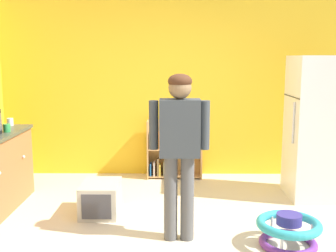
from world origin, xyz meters
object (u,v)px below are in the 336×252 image
(bookshelf, at_px, (171,152))
(green_cup, at_px, (7,128))
(baby_walker, at_px, (289,231))
(pet_carrier, at_px, (101,198))
(refrigerator, at_px, (318,128))
(white_cup, at_px, (10,122))
(standing_person, at_px, (179,141))

(bookshelf, relative_size, green_cup, 8.95)
(baby_walker, bearing_deg, pet_carrier, 156.77)
(green_cup, bearing_deg, bookshelf, 33.25)
(refrigerator, bearing_deg, bookshelf, 154.64)
(baby_walker, relative_size, white_cup, 6.36)
(baby_walker, bearing_deg, standing_person, 171.34)
(standing_person, relative_size, green_cup, 16.95)
(refrigerator, xyz_separation_m, green_cup, (-3.75, -0.38, 0.06))
(green_cup, distance_m, white_cup, 0.48)
(baby_walker, distance_m, white_cup, 3.58)
(refrigerator, height_order, standing_person, refrigerator)
(pet_carrier, xyz_separation_m, white_cup, (-1.25, 0.69, 0.77))
(bookshelf, height_order, green_cup, green_cup)
(white_cup, bearing_deg, bookshelf, 21.12)
(bookshelf, xyz_separation_m, pet_carrier, (-0.79, -1.48, -0.19))
(bookshelf, bearing_deg, pet_carrier, -118.13)
(refrigerator, xyz_separation_m, bookshelf, (-1.84, 0.87, -0.52))
(baby_walker, relative_size, green_cup, 6.36)
(standing_person, bearing_deg, refrigerator, 35.85)
(baby_walker, xyz_separation_m, green_cup, (-3.01, 1.05, 0.79))
(refrigerator, xyz_separation_m, baby_walker, (-0.73, -1.43, -0.73))
(standing_person, height_order, pet_carrier, standing_person)
(refrigerator, relative_size, pet_carrier, 3.22)
(green_cup, bearing_deg, baby_walker, -19.23)
(bookshelf, relative_size, baby_walker, 1.41)
(standing_person, xyz_separation_m, baby_walker, (1.02, -0.16, -0.82))
(bookshelf, bearing_deg, refrigerator, -25.36)
(standing_person, bearing_deg, white_cup, 147.55)
(refrigerator, distance_m, standing_person, 2.17)
(pet_carrier, height_order, white_cup, white_cup)
(baby_walker, distance_m, pet_carrier, 2.07)
(pet_carrier, bearing_deg, refrigerator, 13.07)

